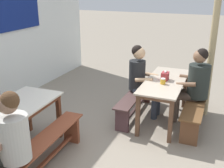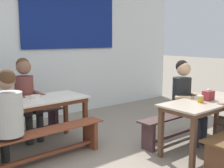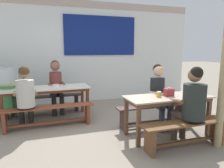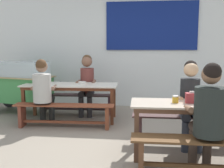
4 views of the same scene
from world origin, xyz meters
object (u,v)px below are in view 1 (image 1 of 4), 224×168
object	(u,v)px
dining_table_far	(2,119)
dining_table_near	(165,85)
tissue_box	(165,76)
wooden_support_post	(212,48)
bench_near_back	(135,100)
person_near_front	(195,82)
bench_far_front	(40,154)
condiment_jar	(163,81)
soup_bowl	(9,105)
bench_near_front	(195,110)
person_right_near_table	(141,77)
person_left_back_turned	(9,139)

from	to	relation	value
dining_table_far	dining_table_near	world-z (taller)	same
tissue_box	wooden_support_post	xyz separation A→B (m)	(0.51, -0.66, 0.43)
bench_near_back	person_near_front	world-z (taller)	person_near_front
bench_far_front	bench_near_back	bearing A→B (deg)	-14.98
condiment_jar	dining_table_near	bearing A→B (deg)	0.40
dining_table_near	bench_far_front	bearing A→B (deg)	152.42
wooden_support_post	bench_near_back	bearing A→B (deg)	114.84
soup_bowl	tissue_box	bearing A→B (deg)	-41.54
person_near_front	bench_near_front	bearing A→B (deg)	-154.63
person_right_near_table	soup_bowl	xyz separation A→B (m)	(-1.92, 1.22, 0.04)
person_left_back_turned	soup_bowl	bearing A→B (deg)	42.23
bench_far_front	wooden_support_post	bearing A→B (deg)	-33.61
condiment_jar	bench_near_back	bearing A→B (deg)	70.68
person_near_front	dining_table_far	bearing A→B (deg)	136.84
condiment_jar	soup_bowl	bearing A→B (deg)	134.74
dining_table_far	tissue_box	xyz separation A→B (m)	(2.09, -1.57, 0.14)
person_right_near_table	soup_bowl	world-z (taller)	person_right_near_table
person_near_front	wooden_support_post	size ratio (longest dim) A/B	0.53
dining_table_near	soup_bowl	distance (m)	2.49
condiment_jar	wooden_support_post	bearing A→B (deg)	-41.69
dining_table_far	person_right_near_table	size ratio (longest dim) A/B	1.50
dining_table_far	person_right_near_table	world-z (taller)	person_right_near_table
person_near_front	bench_near_back	bearing A→B (deg)	97.65
tissue_box	wooden_support_post	bearing A→B (deg)	-52.22
bench_near_front	dining_table_far	bearing A→B (deg)	134.44
bench_far_front	dining_table_far	bearing A→B (deg)	92.28
person_right_near_table	tissue_box	distance (m)	0.44
person_left_back_turned	tissue_box	bearing A→B (deg)	-24.04
bench_near_front	person_near_front	size ratio (longest dim) A/B	1.17
bench_near_front	wooden_support_post	world-z (taller)	wooden_support_post
dining_table_far	person_left_back_turned	distance (m)	0.61
tissue_box	wooden_support_post	world-z (taller)	wooden_support_post
condiment_jar	person_right_near_table	bearing A→B (deg)	58.61
person_left_back_turned	dining_table_near	bearing A→B (deg)	-24.51
person_near_front	condiment_jar	distance (m)	0.56
bench_near_front	soup_bowl	bearing A→B (deg)	130.19
person_right_near_table	tissue_box	xyz separation A→B (m)	(-0.06, -0.43, 0.09)
bench_far_front	wooden_support_post	size ratio (longest dim) A/B	0.75
bench_near_front	person_right_near_table	bearing A→B (deg)	85.56
bench_near_back	bench_far_front	bearing A→B (deg)	165.02
dining_table_near	bench_far_front	distance (m)	2.33
dining_table_far	wooden_support_post	xyz separation A→B (m)	(2.60, -2.24, 0.57)
person_right_near_table	dining_table_far	bearing A→B (deg)	151.90
person_left_back_turned	tissue_box	xyz separation A→B (m)	(2.47, -1.10, 0.09)
dining_table_far	person_right_near_table	distance (m)	2.43
person_left_back_turned	soup_bowl	distance (m)	0.82
soup_bowl	dining_table_near	bearing A→B (deg)	-42.13
bench_near_front	person_near_front	world-z (taller)	person_near_front
bench_far_front	wooden_support_post	xyz separation A→B (m)	(2.58, -1.71, 0.95)
dining_table_far	person_near_front	world-z (taller)	person_near_front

